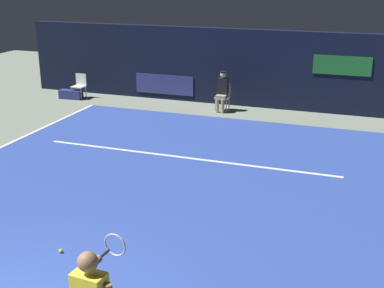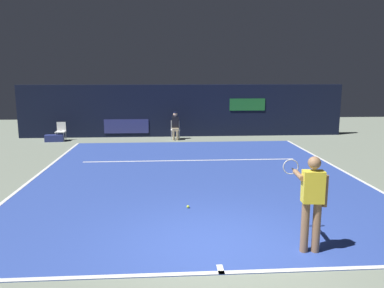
{
  "view_description": "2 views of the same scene",
  "coord_description": "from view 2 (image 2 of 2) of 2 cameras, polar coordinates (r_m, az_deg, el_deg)",
  "views": [
    {
      "loc": [
        4.24,
        -4.35,
        4.49
      ],
      "look_at": [
        0.7,
        5.54,
        0.92
      ],
      "focal_mm": 48.31,
      "sensor_mm": 36.0,
      "label": 1
    },
    {
      "loc": [
        -0.83,
        -6.41,
        3.09
      ],
      "look_at": [
        -0.01,
        5.84,
        0.83
      ],
      "focal_mm": 35.42,
      "sensor_mm": 36.0,
      "label": 2
    }
  ],
  "objects": [
    {
      "name": "ground_plane",
      "position": [
        11.77,
        0.34,
        -4.81
      ],
      "size": [
        31.26,
        31.26,
        0.0
      ],
      "primitive_type": "plane",
      "color": "gray"
    },
    {
      "name": "tennis_ball",
      "position": [
        8.97,
        -0.6,
        -9.41
      ],
      "size": [
        0.07,
        0.07,
        0.07
      ],
      "primitive_type": "sphere",
      "color": "#CCE033",
      "rests_on": "court_surface"
    },
    {
      "name": "back_wall",
      "position": [
        19.15,
        -1.37,
        5.04
      ],
      "size": [
        16.22,
        0.33,
        2.6
      ],
      "color": "black",
      "rests_on": "ground"
    },
    {
      "name": "line_sideline_left",
      "position": [
        13.04,
        22.22,
        -4.01
      ],
      "size": [
        0.1,
        11.83,
        0.01
      ],
      "primitive_type": "cube",
      "color": "white",
      "rests_on": "court_surface"
    },
    {
      "name": "line_judge_on_chair",
      "position": [
        18.21,
        -2.53,
        2.82
      ],
      "size": [
        0.44,
        0.53,
        1.32
      ],
      "color": "white",
      "rests_on": "ground"
    },
    {
      "name": "line_baseline",
      "position": [
        6.32,
        4.45,
        -18.73
      ],
      "size": [
        9.83,
        0.1,
        0.01
      ],
      "primitive_type": "cube",
      "color": "white",
      "rests_on": "court_surface"
    },
    {
      "name": "court_surface",
      "position": [
        11.76,
        0.34,
        -4.78
      ],
      "size": [
        9.83,
        11.83,
        0.01
      ],
      "primitive_type": "cube",
      "color": "#2D479E",
      "rests_on": "ground"
    },
    {
      "name": "courtside_chair_near",
      "position": [
        18.9,
        -19.14,
        1.97
      ],
      "size": [
        0.44,
        0.42,
        0.88
      ],
      "color": "white",
      "rests_on": "ground"
    },
    {
      "name": "tennis_player",
      "position": [
        6.92,
        17.57,
        -7.76
      ],
      "size": [
        0.55,
        0.97,
        1.73
      ],
      "color": "#8C6647",
      "rests_on": "ground"
    },
    {
      "name": "equipment_bag",
      "position": [
        18.82,
        -20.01,
        0.82
      ],
      "size": [
        0.86,
        0.39,
        0.32
      ],
      "primitive_type": "cube",
      "rotation": [
        0.0,
        0.0,
        0.08
      ],
      "color": "navy",
      "rests_on": "ground"
    },
    {
      "name": "line_service",
      "position": [
        13.77,
        -0.3,
        -2.49
      ],
      "size": [
        7.66,
        0.1,
        0.01
      ],
      "primitive_type": "cube",
      "color": "white",
      "rests_on": "court_surface"
    },
    {
      "name": "line_sideline_right",
      "position": [
        12.4,
        -22.77,
        -4.77
      ],
      "size": [
        0.1,
        11.83,
        0.01
      ],
      "primitive_type": "cube",
      "color": "white",
      "rests_on": "court_surface"
    },
    {
      "name": "line_centre_mark",
      "position": [
        6.41,
        4.32,
        -18.3
      ],
      "size": [
        0.1,
        0.3,
        0.01
      ],
      "primitive_type": "cube",
      "color": "white",
      "rests_on": "court_surface"
    }
  ]
}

